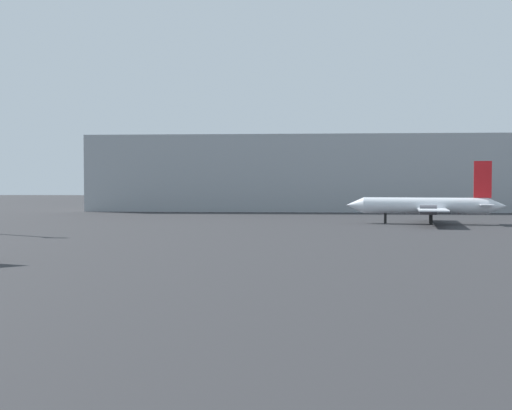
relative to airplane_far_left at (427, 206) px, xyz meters
The scene contains 2 objects.
airplane_far_left is the anchor object (origin of this frame).
terminal_building 51.41m from the airplane_far_left, 106.69° to the left, with size 97.69×24.95×15.90m, color #999EA3.
Camera 1 is at (4.37, -9.43, 6.14)m, focal length 47.27 mm.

